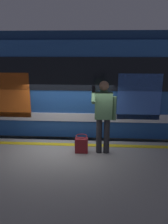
# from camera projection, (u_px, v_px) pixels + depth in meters

# --- Properties ---
(ground_plane) EXTENTS (24.67, 24.67, 0.00)m
(ground_plane) POSITION_uv_depth(u_px,v_px,m) (68.00, 173.00, 6.41)
(ground_plane) COLOR #4C4742
(platform) EXTENTS (16.45, 3.73, 1.02)m
(platform) POSITION_uv_depth(u_px,v_px,m) (56.00, 200.00, 4.48)
(platform) COLOR gray
(platform) RESTS_ON ground
(safety_line) EXTENTS (16.12, 0.16, 0.01)m
(safety_line) POSITION_uv_depth(u_px,v_px,m) (66.00, 144.00, 5.84)
(safety_line) COLOR yellow
(safety_line) RESTS_ON platform
(track_rail_near) EXTENTS (21.38, 0.08, 0.16)m
(track_rail_near) POSITION_uv_depth(u_px,v_px,m) (73.00, 153.00, 7.48)
(track_rail_near) COLOR slate
(track_rail_near) RESTS_ON ground
(track_rail_far) EXTENTS (21.38, 0.08, 0.16)m
(track_rail_far) POSITION_uv_depth(u_px,v_px,m) (77.00, 136.00, 8.86)
(track_rail_far) COLOR slate
(track_rail_far) RESTS_ON ground
(train_carriage) EXTENTS (10.36, 2.94, 3.75)m
(train_carriage) POSITION_uv_depth(u_px,v_px,m) (78.00, 80.00, 7.52)
(train_carriage) COLOR #1E478C
(train_carriage) RESTS_ON ground
(passenger) EXTENTS (0.57, 0.55, 1.74)m
(passenger) POSITION_uv_depth(u_px,v_px,m) (103.00, 112.00, 5.13)
(passenger) COLOR #262628
(passenger) RESTS_ON platform
(handbag) EXTENTS (0.31, 0.28, 0.43)m
(handbag) POSITION_uv_depth(u_px,v_px,m) (81.00, 145.00, 5.37)
(handbag) COLOR maroon
(handbag) RESTS_ON platform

